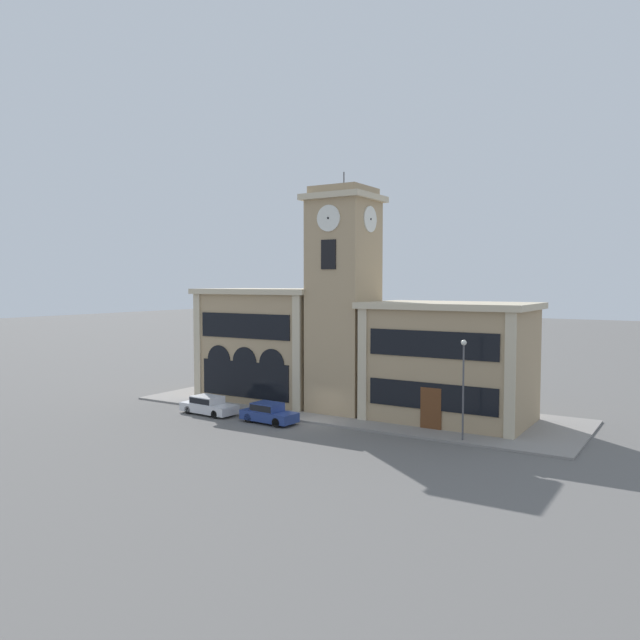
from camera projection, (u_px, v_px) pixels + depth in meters
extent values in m
plane|color=#605E5B|center=(310.00, 424.00, 45.02)|extent=(300.00, 300.00, 0.00)
cube|color=gray|center=(350.00, 409.00, 49.92)|extent=(35.82, 11.58, 0.15)
cube|color=tan|center=(344.00, 308.00, 48.60)|extent=(4.49, 4.49, 16.46)
cube|color=beige|center=(344.00, 198.00, 48.11)|extent=(5.19, 5.19, 0.45)
cube|color=tan|center=(344.00, 192.00, 48.08)|extent=(4.13, 4.13, 0.60)
cylinder|color=#4C4C51|center=(344.00, 180.00, 48.02)|extent=(0.10, 0.10, 1.20)
cylinder|color=silver|center=(328.00, 218.00, 46.26)|extent=(1.98, 0.10, 1.98)
cylinder|color=black|center=(328.00, 218.00, 46.20)|extent=(0.16, 0.04, 0.16)
cylinder|color=silver|center=(370.00, 219.00, 47.00)|extent=(0.10, 1.98, 1.98)
cylinder|color=black|center=(371.00, 219.00, 46.96)|extent=(0.04, 0.16, 0.16)
cube|color=black|center=(328.00, 254.00, 46.43)|extent=(1.26, 0.10, 2.20)
cube|color=tan|center=(270.00, 347.00, 54.15)|extent=(11.05, 7.03, 9.22)
cube|color=beige|center=(270.00, 291.00, 53.87)|extent=(11.75, 7.73, 0.45)
cube|color=beige|center=(197.00, 347.00, 53.86)|extent=(0.70, 0.16, 9.22)
cube|color=beige|center=(296.00, 354.00, 48.39)|extent=(0.70, 0.16, 9.22)
cube|color=black|center=(244.00, 326.00, 51.02)|extent=(9.06, 0.10, 2.03)
cube|color=black|center=(245.00, 380.00, 51.28)|extent=(8.84, 0.10, 2.95)
cylinder|color=black|center=(219.00, 360.00, 52.64)|extent=(2.43, 0.06, 2.43)
cylinder|color=black|center=(244.00, 362.00, 51.19)|extent=(2.43, 0.06, 2.43)
cylinder|color=black|center=(272.00, 364.00, 49.73)|extent=(2.43, 0.06, 2.43)
cube|color=tan|center=(450.00, 365.00, 45.58)|extent=(11.36, 7.03, 8.29)
cube|color=beige|center=(450.00, 305.00, 45.32)|extent=(12.06, 7.73, 0.45)
cube|color=beige|center=(362.00, 366.00, 45.36)|extent=(0.70, 0.16, 8.29)
cube|color=beige|center=(510.00, 377.00, 39.73)|extent=(0.70, 0.16, 8.29)
cube|color=black|center=(432.00, 344.00, 42.46)|extent=(9.32, 0.10, 1.82)
cube|color=#5B3319|center=(431.00, 409.00, 42.71)|extent=(1.50, 0.12, 2.99)
cube|color=black|center=(431.00, 396.00, 42.67)|extent=(9.32, 0.10, 1.86)
cube|color=silver|center=(209.00, 408.00, 48.21)|extent=(4.76, 2.15, 0.66)
cube|color=silver|center=(207.00, 400.00, 48.28)|extent=(2.33, 1.82, 0.57)
cube|color=black|center=(207.00, 400.00, 48.28)|extent=(2.25, 1.85, 0.43)
cylinder|color=black|center=(230.00, 411.00, 48.05)|extent=(0.64, 0.26, 0.62)
cylinder|color=black|center=(215.00, 414.00, 46.71)|extent=(0.64, 0.26, 0.62)
cylinder|color=black|center=(204.00, 406.00, 49.72)|extent=(0.64, 0.26, 0.62)
cylinder|color=black|center=(188.00, 410.00, 48.38)|extent=(0.64, 0.26, 0.62)
cube|color=navy|center=(269.00, 416.00, 45.15)|extent=(4.35, 2.02, 0.68)
cube|color=navy|center=(267.00, 407.00, 45.22)|extent=(2.13, 1.71, 0.60)
cube|color=black|center=(267.00, 407.00, 45.22)|extent=(2.05, 1.74, 0.45)
cylinder|color=black|center=(290.00, 419.00, 45.03)|extent=(0.70, 0.26, 0.69)
cylinder|color=black|center=(276.00, 423.00, 43.78)|extent=(0.70, 0.26, 0.69)
cylinder|color=black|center=(262.00, 414.00, 46.55)|extent=(0.70, 0.26, 0.69)
cylinder|color=black|center=(248.00, 418.00, 45.30)|extent=(0.70, 0.26, 0.69)
cylinder|color=#4C4C51|center=(463.00, 393.00, 39.48)|extent=(0.12, 0.12, 6.06)
sphere|color=silver|center=(464.00, 343.00, 39.29)|extent=(0.36, 0.36, 0.36)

